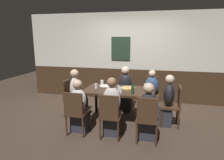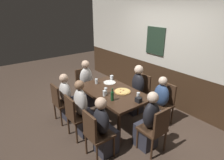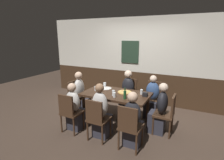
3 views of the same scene
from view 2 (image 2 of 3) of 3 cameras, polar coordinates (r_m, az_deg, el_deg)
name	(u,v)px [view 2 (image 2 of 3)]	position (r m, az deg, el deg)	size (l,w,h in m)	color
ground_plane	(112,121)	(4.36, 0.09, -12.11)	(12.00, 12.00, 0.00)	#423328
wall_back	(165,53)	(4.94, 15.56, 7.76)	(6.40, 0.13, 2.60)	#3D2819
dining_table	(112,95)	(4.03, 0.10, -4.37)	(1.55, 0.90, 0.74)	#382316
chair_right_far	(164,102)	(4.24, 15.25, -6.22)	(0.40, 0.40, 0.88)	#422B1C
chair_mid_near	(76,115)	(3.71, -10.73, -10.10)	(0.40, 0.40, 0.88)	#422B1C
chair_head_east	(156,128)	(3.39, 12.87, -13.78)	(0.40, 0.40, 0.88)	#422B1C
chair_mid_far	(141,91)	(4.63, 8.63, -3.19)	(0.40, 0.40, 0.88)	#422B1C
chair_right_near	(96,133)	(3.22, -4.90, -15.38)	(0.40, 0.40, 0.88)	#422B1C
chair_head_west	(84,84)	(5.01, -8.25, -1.18)	(0.40, 0.40, 0.88)	#422B1C
chair_left_near	(61,101)	(4.26, -14.99, -6.06)	(0.40, 0.40, 0.88)	#422B1C
person_right_far	(159,106)	(4.15, 13.78, -7.44)	(0.34, 0.37, 1.09)	#2D2D38
person_mid_near	(83,112)	(3.78, -8.51, -9.50)	(0.34, 0.37, 1.16)	#2D2D38
person_head_east	(148,125)	(3.48, 10.74, -12.98)	(0.37, 0.34, 1.12)	#2D2D38
person_mid_far	(136,93)	(4.53, 7.20, -3.79)	(0.34, 0.37, 1.16)	#2D2D38
person_right_near	(104,131)	(3.31, -2.41, -14.89)	(0.34, 0.37, 1.09)	#2D2D38
person_head_west	(88,86)	(4.88, -7.30, -1.86)	(0.37, 0.34, 1.16)	#2D2D38
person_left_near	(68,101)	(4.34, -12.94, -5.98)	(0.34, 0.37, 1.09)	#2D2D38
pizza	(122,91)	(3.96, 3.13, -3.38)	(0.34, 0.34, 0.03)	tan
pint_glass_amber	(112,78)	(4.57, -0.11, 0.64)	(0.08, 0.08, 0.10)	silver
pint_glass_pale	(106,91)	(3.86, -1.90, -3.37)	(0.06, 0.06, 0.13)	silver
tumbler_water	(96,82)	(4.36, -4.66, -0.47)	(0.06, 0.06, 0.11)	silver
beer_glass_tall	(138,96)	(3.72, 7.81, -4.63)	(0.06, 0.06, 0.11)	silver
highball_clear	(104,94)	(3.77, -2.30, -4.06)	(0.06, 0.06, 0.11)	silver
beer_bottle_green	(112,96)	(3.58, 0.08, -4.72)	(0.06, 0.06, 0.25)	#194723
plate_white_large	(110,82)	(4.40, -0.71, -0.74)	(0.28, 0.28, 0.01)	white
condiment_caddy	(138,100)	(3.58, 7.89, -5.86)	(0.11, 0.09, 0.09)	black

